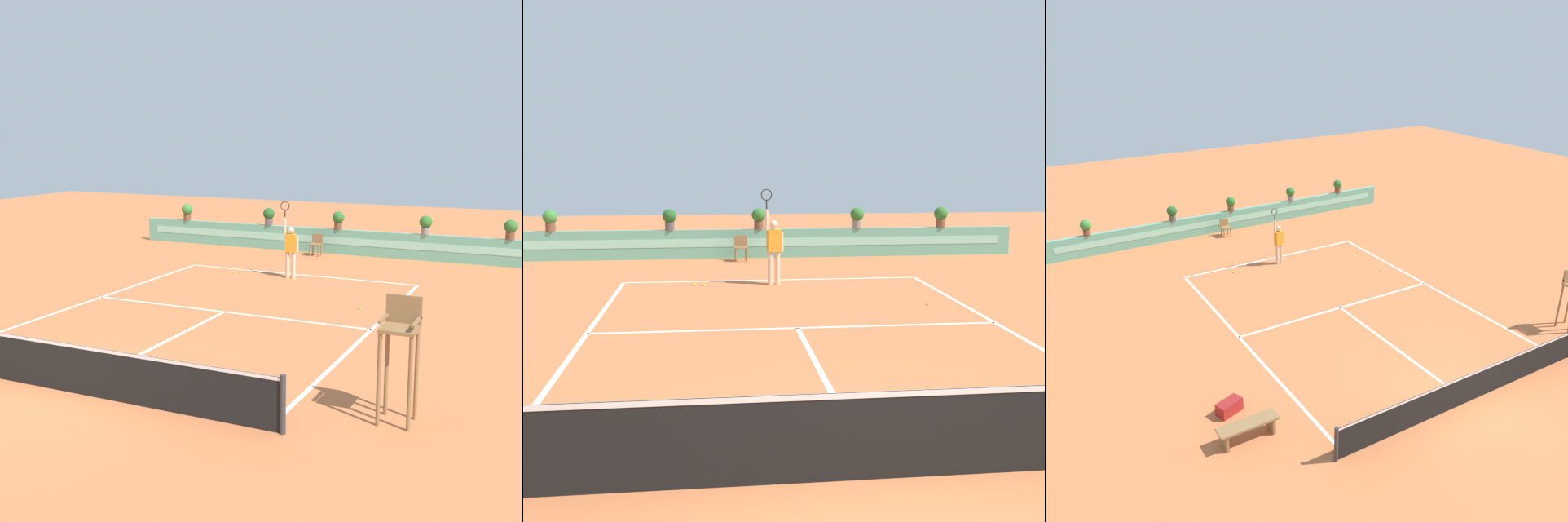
% 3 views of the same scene
% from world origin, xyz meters
% --- Properties ---
extents(ground_plane, '(60.00, 60.00, 0.00)m').
position_xyz_m(ground_plane, '(0.00, 6.00, 0.00)').
color(ground_plane, '#C66B3D').
extents(court_lines, '(8.32, 11.94, 0.01)m').
position_xyz_m(court_lines, '(0.00, 6.72, 0.00)').
color(court_lines, white).
rests_on(court_lines, ground).
extents(net, '(8.92, 0.10, 1.00)m').
position_xyz_m(net, '(0.00, 0.00, 0.51)').
color(net, '#333333').
rests_on(net, ground).
extents(back_wall_barrier, '(18.00, 0.21, 1.00)m').
position_xyz_m(back_wall_barrier, '(0.00, 16.39, 0.50)').
color(back_wall_barrier, '#60A88E').
rests_on(back_wall_barrier, ground).
extents(ball_kid_chair, '(0.44, 0.44, 0.85)m').
position_xyz_m(ball_kid_chair, '(-0.71, 15.66, 0.48)').
color(ball_kid_chair, olive).
rests_on(ball_kid_chair, ground).
extents(tennis_player, '(0.62, 0.27, 2.58)m').
position_xyz_m(tennis_player, '(-0.02, 11.23, 1.05)').
color(tennis_player, beige).
rests_on(tennis_player, ground).
extents(tennis_ball_near_baseline, '(0.07, 0.07, 0.07)m').
position_xyz_m(tennis_ball_near_baseline, '(-2.18, 11.30, 0.03)').
color(tennis_ball_near_baseline, '#CCE033').
rests_on(tennis_ball_near_baseline, ground).
extents(tennis_ball_mid_court, '(0.07, 0.07, 0.07)m').
position_xyz_m(tennis_ball_mid_court, '(3.29, 8.21, 0.03)').
color(tennis_ball_mid_court, '#CCE033').
rests_on(tennis_ball_mid_court, ground).
extents(tennis_ball_by_sideline, '(0.07, 0.07, 0.07)m').
position_xyz_m(tennis_ball_by_sideline, '(-1.91, 11.24, 0.03)').
color(tennis_ball_by_sideline, '#CCE033').
rests_on(tennis_ball_by_sideline, ground).
extents(potted_plant_far_left, '(0.48, 0.48, 0.72)m').
position_xyz_m(potted_plant_far_left, '(-7.04, 16.39, 1.41)').
color(potted_plant_far_left, brown).
rests_on(potted_plant_far_left, back_wall_barrier).
extents(potted_plant_far_right, '(0.48, 0.48, 0.72)m').
position_xyz_m(potted_plant_far_right, '(6.46, 16.39, 1.41)').
color(potted_plant_far_right, brown).
rests_on(potted_plant_far_right, back_wall_barrier).
extents(potted_plant_centre, '(0.48, 0.48, 0.72)m').
position_xyz_m(potted_plant_centre, '(-0.05, 16.39, 1.41)').
color(potted_plant_centre, brown).
rests_on(potted_plant_centre, back_wall_barrier).
extents(potted_plant_left, '(0.48, 0.48, 0.72)m').
position_xyz_m(potted_plant_left, '(-3.10, 16.39, 1.41)').
color(potted_plant_left, '#514C47').
rests_on(potted_plant_left, back_wall_barrier).
extents(potted_plant_right, '(0.48, 0.48, 0.72)m').
position_xyz_m(potted_plant_right, '(3.42, 16.39, 1.41)').
color(potted_plant_right, gray).
rests_on(potted_plant_right, back_wall_barrier).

